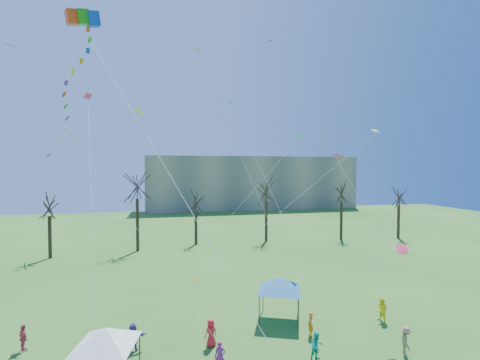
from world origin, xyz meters
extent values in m
cube|color=gray|center=(22.00, 82.00, 7.50)|extent=(60.00, 14.00, 15.00)
cylinder|color=black|center=(-17.53, 34.01, 2.74)|extent=(0.44, 0.44, 5.48)
cylinder|color=black|center=(-6.75, 35.53, 3.69)|extent=(0.44, 0.44, 7.39)
cylinder|color=black|center=(1.65, 37.76, 2.52)|extent=(0.44, 0.44, 5.03)
cylinder|color=black|center=(12.82, 37.63, 3.21)|extent=(0.44, 0.44, 6.41)
cylinder|color=black|center=(25.40, 36.54, 3.09)|extent=(0.44, 0.44, 6.17)
cylinder|color=black|center=(34.92, 34.86, 2.78)|extent=(0.44, 0.44, 5.55)
cube|color=#F03A10|center=(-8.24, 8.71, 20.67)|extent=(0.98, 1.29, 1.08)
cube|color=#228812|center=(-7.65, 8.71, 20.67)|extent=(0.98, 1.29, 1.08)
cube|color=#0F3CBB|center=(-7.05, 8.71, 20.67)|extent=(0.98, 1.29, 1.08)
cylinder|color=white|center=(-2.50, 3.05, 11.06)|extent=(0.02, 0.02, 23.33)
cylinder|color=#3F3F44|center=(-7.10, 6.94, 1.12)|extent=(0.09, 0.09, 2.25)
cylinder|color=#3F3F44|center=(-4.38, 6.38, 1.12)|extent=(0.09, 0.09, 2.25)
pyramid|color=white|center=(-6.02, 5.30, 2.73)|extent=(4.20, 4.20, 0.96)
cylinder|color=#3F3F44|center=(3.80, 10.02, 1.15)|extent=(0.10, 0.10, 2.30)
cylinder|color=#3F3F44|center=(6.43, 8.95, 1.15)|extent=(0.10, 0.10, 2.30)
cylinder|color=#3F3F44|center=(4.86, 12.65, 1.15)|extent=(0.10, 0.10, 2.30)
cylinder|color=#3F3F44|center=(7.50, 11.58, 1.15)|extent=(0.10, 0.10, 2.30)
pyramid|color=#2066A2|center=(5.65, 10.80, 2.79)|extent=(4.05, 4.05, 0.98)
imported|color=#982681|center=(0.11, 5.30, 0.87)|extent=(0.70, 0.52, 1.74)
imported|color=#0CB196|center=(6.06, 5.19, 0.85)|extent=(0.94, 0.80, 1.69)
imported|color=#92774F|center=(11.71, 4.45, 0.89)|extent=(1.08, 1.32, 1.78)
imported|color=#CA435C|center=(-11.78, 10.17, 0.85)|extent=(0.96, 1.02, 1.69)
imported|color=#4E4392|center=(-4.96, 8.68, 0.88)|extent=(1.66, 0.63, 1.76)
imported|color=red|center=(-0.02, 8.13, 0.89)|extent=(1.03, 0.87, 1.78)
imported|color=orange|center=(6.89, 7.93, 0.83)|extent=(0.55, 0.69, 1.66)
imported|color=#FFF11A|center=(13.10, 8.71, 0.91)|extent=(0.89, 1.03, 1.81)
cube|color=#EA2787|center=(-8.61, 14.48, 17.20)|extent=(0.69, 0.71, 0.33)
cylinder|color=white|center=(-6.99, 7.20, 9.25)|extent=(0.01, 0.01, 21.51)
cube|color=orange|center=(-1.30, 5.89, 5.16)|extent=(0.71, 0.67, 0.36)
cylinder|color=white|center=(-1.16, 3.64, 3.23)|extent=(0.01, 0.01, 5.70)
cube|color=#1BD0B1|center=(1.69, 9.92, 16.28)|extent=(0.66, 0.53, 0.27)
cylinder|color=white|center=(3.91, 5.42, 8.79)|extent=(0.01, 0.01, 17.69)
cube|color=#267CDA|center=(6.85, 17.61, 23.74)|extent=(0.75, 0.66, 0.28)
cylinder|color=white|center=(9.07, 8.75, 12.52)|extent=(0.01, 0.01, 28.63)
cube|color=#B61643|center=(10.23, 3.07, 7.07)|extent=(0.77, 0.82, 0.39)
cylinder|color=white|center=(-1.34, 4.63, 4.19)|extent=(0.01, 0.01, 23.96)
cube|color=#B1DB33|center=(14.35, 11.76, 14.82)|extent=(0.52, 0.63, 0.30)
cylinder|color=white|center=(4.23, 8.70, 8.06)|extent=(0.01, 0.01, 24.88)
cube|color=purple|center=(-14.97, 17.22, 21.54)|extent=(0.87, 0.85, 0.24)
cylinder|color=white|center=(-7.43, 11.26, 11.42)|extent=(0.01, 0.01, 27.63)
cube|color=#F7A60D|center=(0.15, 18.69, 22.88)|extent=(0.74, 0.66, 0.36)
cylinder|color=white|center=(3.10, 11.94, 12.09)|extent=(0.01, 0.01, 25.80)
cube|color=#E32577|center=(9.43, 9.02, 12.58)|extent=(0.88, 0.76, 0.23)
cylinder|color=white|center=(10.57, 6.73, 6.94)|extent=(0.01, 0.01, 12.02)
cube|color=#FEFF1A|center=(-4.54, 10.66, 15.55)|extent=(0.73, 0.66, 0.36)
cylinder|color=white|center=(-8.16, 10.42, 8.43)|extent=(0.01, 0.01, 15.64)
cube|color=#19BFB9|center=(10.03, 17.63, 14.78)|extent=(0.90, 0.95, 0.26)
cylinder|color=white|center=(2.53, 13.16, 8.04)|extent=(0.01, 0.01, 21.81)
camera|label=1|loc=(-2.85, -13.24, 11.65)|focal=25.00mm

